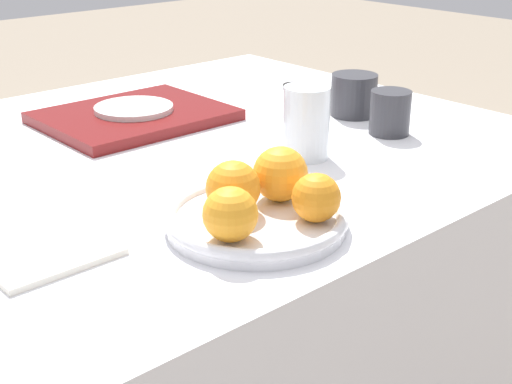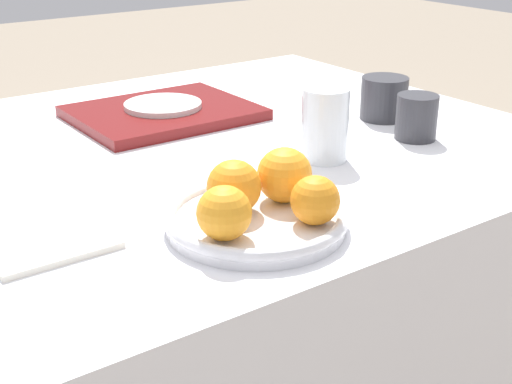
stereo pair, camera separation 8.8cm
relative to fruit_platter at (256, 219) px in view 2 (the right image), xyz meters
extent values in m
cube|color=white|center=(0.06, 0.33, -0.38)|extent=(1.28, 0.96, 0.73)
cylinder|color=silver|center=(0.00, 0.00, 0.00)|extent=(0.23, 0.23, 0.02)
torus|color=silver|center=(0.00, 0.00, 0.00)|extent=(0.23, 0.23, 0.02)
sphere|color=orange|center=(0.06, 0.02, 0.04)|extent=(0.07, 0.07, 0.07)
sphere|color=orange|center=(-0.07, -0.03, 0.04)|extent=(0.06, 0.06, 0.06)
sphere|color=orange|center=(-0.02, 0.02, 0.04)|extent=(0.07, 0.07, 0.07)
sphere|color=orange|center=(0.05, -0.06, 0.04)|extent=(0.06, 0.06, 0.06)
cylinder|color=silver|center=(0.24, 0.15, 0.04)|extent=(0.07, 0.07, 0.12)
cube|color=maroon|center=(0.14, 0.50, 0.00)|extent=(0.32, 0.26, 0.02)
cylinder|color=silver|center=(0.14, 0.50, 0.01)|extent=(0.15, 0.15, 0.01)
cylinder|color=#333338|center=(0.47, 0.25, 0.03)|extent=(0.09, 0.09, 0.08)
cylinder|color=#333338|center=(0.43, 0.13, 0.03)|extent=(0.07, 0.07, 0.08)
cube|color=silver|center=(-0.23, 0.11, -0.01)|extent=(0.15, 0.13, 0.01)
cylinder|color=black|center=(0.53, 0.46, -0.01)|extent=(0.05, 0.05, 0.01)
camera|label=1|loc=(-0.54, -0.60, 0.37)|focal=50.00mm
camera|label=2|loc=(-0.47, -0.66, 0.37)|focal=50.00mm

